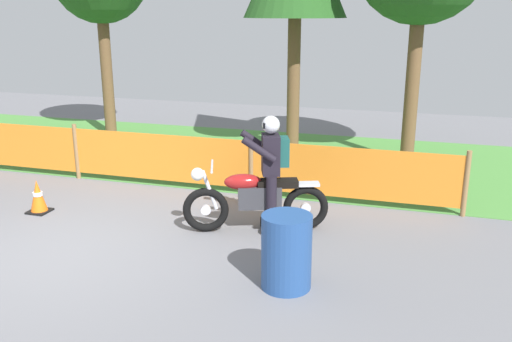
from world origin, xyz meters
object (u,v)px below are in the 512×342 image
Objects in this scene: motorcycle_lead at (255,199)px; spare_drum at (286,252)px; traffic_cone at (38,197)px; rider_lead at (271,167)px.

spare_drum is at bearing 98.42° from motorcycle_lead.
traffic_cone is (-3.50, -0.28, -0.22)m from motorcycle_lead.
traffic_cone is at bearing -15.89° from motorcycle_lead.
motorcycle_lead reaches higher than spare_drum.
rider_lead is at bearing -179.49° from motorcycle_lead.
motorcycle_lead is at bearing 0.51° from rider_lead.
spare_drum is at bearing -15.85° from traffic_cone.
motorcycle_lead is at bearing 118.96° from spare_drum.
traffic_cone is 0.60× the size of spare_drum.
rider_lead is 3.80m from traffic_cone.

